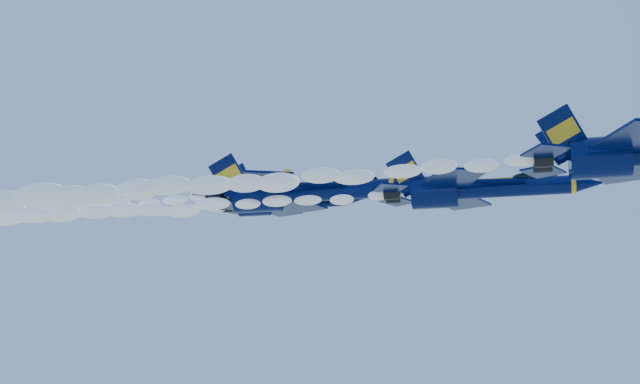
% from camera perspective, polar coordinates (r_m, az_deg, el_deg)
% --- Properties ---
extents(smoke_trail_jet_lead, '(63.19, 2.53, 2.27)m').
position_cam_1_polar(smoke_trail_jet_lead, '(64.17, -14.35, 0.04)').
color(smoke_trail_jet_lead, white).
extents(jet_second, '(17.55, 14.40, 6.52)m').
position_cam_1_polar(jet_second, '(66.51, 11.15, 0.25)').
color(jet_second, '#030B3A').
extents(smoke_trail_jet_second, '(63.19, 2.38, 2.14)m').
position_cam_1_polar(smoke_trail_jet_second, '(77.80, -18.95, -1.69)').
color(smoke_trail_jet_second, white).
extents(jet_third, '(19.89, 16.32, 7.39)m').
position_cam_1_polar(jet_third, '(72.76, -1.43, 0.01)').
color(jet_third, '#030B3A').
extents(jet_fourth, '(15.01, 12.31, 5.58)m').
position_cam_1_polar(jet_fourth, '(81.43, -2.67, -0.74)').
color(jet_fourth, '#030B3A').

